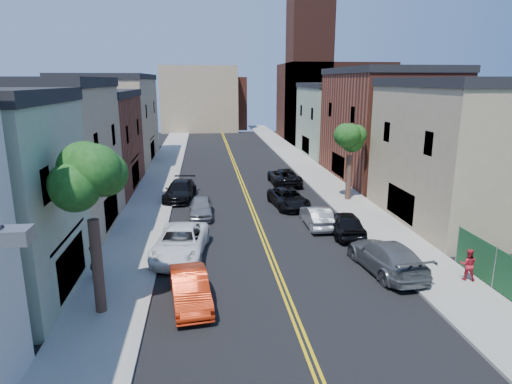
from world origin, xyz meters
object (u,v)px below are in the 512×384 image
object	(u,v)px
grey_car_left	(201,207)
dark_car_right_far	(284,176)
black_car_left	(180,190)
pedestrian_right	(468,264)
pedestrian_left	(94,261)
white_pickup	(180,242)
black_suv_lane	(289,198)
silver_car_right	(317,217)
red_sedan	(190,289)
grey_car_right	(386,257)
black_car_right	(345,223)

from	to	relation	value
grey_car_left	dark_car_right_far	bearing A→B (deg)	51.34
grey_car_left	black_car_left	xyz separation A→B (m)	(-1.70, 5.00, 0.07)
grey_car_left	pedestrian_right	bearing A→B (deg)	-42.61
pedestrian_left	dark_car_right_far	bearing A→B (deg)	-56.54
white_pickup	pedestrian_left	size ratio (longest dim) A/B	3.54
black_car_left	pedestrian_right	world-z (taller)	pedestrian_right
dark_car_right_far	black_suv_lane	size ratio (longest dim) A/B	1.10
white_pickup	pedestrian_right	distance (m)	14.61
dark_car_right_far	white_pickup	bearing A→B (deg)	60.58
silver_car_right	pedestrian_right	bearing A→B (deg)	119.52
pedestrian_left	silver_car_right	bearing A→B (deg)	-85.04
black_car_left	pedestrian_left	xyz separation A→B (m)	(-3.40, -14.66, 0.20)
red_sedan	pedestrian_right	bearing A→B (deg)	-4.95
grey_car_right	pedestrian_right	world-z (taller)	pedestrian_right
pedestrian_left	white_pickup	bearing A→B (deg)	-79.82
red_sedan	black_car_right	bearing A→B (deg)	32.35
silver_car_right	pedestrian_right	size ratio (longest dim) A/B	2.71
black_car_left	pedestrian_right	bearing A→B (deg)	-42.30
white_pickup	dark_car_right_far	size ratio (longest dim) A/B	1.06
pedestrian_right	red_sedan	bearing A→B (deg)	26.67
grey_car_right	black_car_right	size ratio (longest dim) A/B	1.22
grey_car_left	grey_car_right	bearing A→B (deg)	-47.05
grey_car_left	black_car_left	world-z (taller)	black_car_left
red_sedan	dark_car_right_far	size ratio (longest dim) A/B	0.80
silver_car_right	pedestrian_right	xyz separation A→B (m)	(5.03, -9.00, 0.23)
black_suv_lane	grey_car_left	bearing A→B (deg)	-172.10
red_sedan	silver_car_right	world-z (taller)	red_sedan
red_sedan	black_suv_lane	distance (m)	16.02
grey_car_right	dark_car_right_far	distance (m)	19.65
black_car_left	pedestrian_right	distance (m)	22.28
dark_car_right_far	pedestrian_right	distance (m)	21.84
white_pickup	dark_car_right_far	distance (m)	18.52
red_sedan	black_car_left	xyz separation A→B (m)	(-1.24, 17.61, 0.04)
red_sedan	black_car_left	world-z (taller)	black_car_left
red_sedan	white_pickup	size ratio (longest dim) A/B	0.76
black_car_left	white_pickup	bearing A→B (deg)	-79.55
black_suv_lane	pedestrian_right	xyz separation A→B (m)	(6.00, -13.82, 0.24)
silver_car_right	black_suv_lane	distance (m)	4.92
black_car_left	black_suv_lane	xyz separation A→B (m)	(8.33, -3.24, -0.07)
red_sedan	grey_car_right	world-z (taller)	grey_car_right
silver_car_right	dark_car_right_far	bearing A→B (deg)	-89.94
grey_car_left	black_car_right	xyz separation A→B (m)	(8.92, -4.82, 0.07)
grey_car_left	black_car_right	bearing A→B (deg)	-27.33
black_suv_lane	pedestrian_right	world-z (taller)	pedestrian_right
black_car_right	silver_car_right	distance (m)	2.20
white_pickup	pedestrian_right	bearing A→B (deg)	-12.66
black_car_right	pedestrian_left	xyz separation A→B (m)	(-14.02, -4.84, 0.20)
red_sedan	grey_car_right	bearing A→B (deg)	5.56
white_pickup	grey_car_left	distance (m)	7.19
pedestrian_left	grey_car_right	bearing A→B (deg)	-115.31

